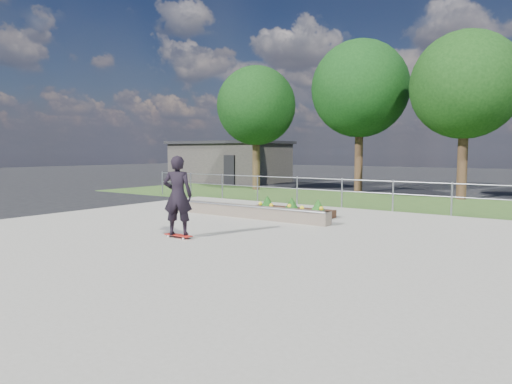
# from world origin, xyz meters

# --- Properties ---
(ground) EXTENTS (120.00, 120.00, 0.00)m
(ground) POSITION_xyz_m (0.00, 0.00, 0.00)
(ground) COLOR black
(ground) RESTS_ON ground
(grass_verge) EXTENTS (30.00, 8.00, 0.02)m
(grass_verge) POSITION_xyz_m (0.00, 11.00, 0.01)
(grass_verge) COLOR #315120
(grass_verge) RESTS_ON ground
(concrete_slab) EXTENTS (15.00, 15.00, 0.06)m
(concrete_slab) POSITION_xyz_m (0.00, 0.00, 0.03)
(concrete_slab) COLOR gray
(concrete_slab) RESTS_ON ground
(fence) EXTENTS (20.06, 0.06, 1.20)m
(fence) POSITION_xyz_m (0.00, 7.50, 0.77)
(fence) COLOR #9B9EA3
(fence) RESTS_ON ground
(building) EXTENTS (8.40, 5.40, 3.00)m
(building) POSITION_xyz_m (-14.00, 18.00, 1.51)
(building) COLOR #302D2A
(building) RESTS_ON ground
(tree_far_left) EXTENTS (4.55, 4.55, 7.15)m
(tree_far_left) POSITION_xyz_m (-8.00, 13.00, 4.85)
(tree_far_left) COLOR #372716
(tree_far_left) RESTS_ON ground
(tree_mid_left) EXTENTS (5.25, 5.25, 8.25)m
(tree_mid_left) POSITION_xyz_m (-2.50, 15.00, 5.61)
(tree_mid_left) COLOR #362215
(tree_mid_left) RESTS_ON ground
(tree_mid_right) EXTENTS (4.90, 4.90, 7.70)m
(tree_mid_right) POSITION_xyz_m (3.00, 14.00, 5.23)
(tree_mid_right) COLOR #362215
(tree_mid_right) RESTS_ON ground
(grind_ledge) EXTENTS (6.00, 0.44, 0.43)m
(grind_ledge) POSITION_xyz_m (-1.40, 3.17, 0.26)
(grind_ledge) COLOR brown
(grind_ledge) RESTS_ON concrete_slab
(planter_bed) EXTENTS (3.00, 1.20, 0.61)m
(planter_bed) POSITION_xyz_m (-0.47, 4.32, 0.24)
(planter_bed) COLOR black
(planter_bed) RESTS_ON concrete_slab
(skateboarder) EXTENTS (0.86, 0.77, 2.06)m
(skateboarder) POSITION_xyz_m (-0.63, -0.69, 1.12)
(skateboarder) COLOR silver
(skateboarder) RESTS_ON concrete_slab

